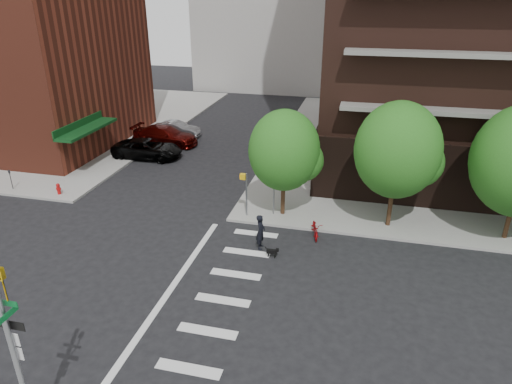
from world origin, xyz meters
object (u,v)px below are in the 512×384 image
object	(u,v)px
parked_car_maroon	(165,136)
scooter	(315,228)
dog_walker	(261,232)
parked_car_black	(147,149)
fire_hydrant	(58,188)
traffic_signal	(19,366)
parked_car_silver	(176,129)

from	to	relation	value
parked_car_maroon	scooter	distance (m)	19.22
scooter	dog_walker	bearing A→B (deg)	-157.30
dog_walker	parked_car_black	bearing A→B (deg)	42.80
parked_car_black	fire_hydrant	bearing A→B (deg)	161.25
traffic_signal	parked_car_maroon	xyz separation A→B (m)	(-7.73, 26.75, -1.89)
fire_hydrant	scooter	world-z (taller)	scooter
traffic_signal	parked_car_black	size ratio (longest dim) A/B	1.11
parked_car_maroon	scooter	size ratio (longest dim) A/B	3.15
fire_hydrant	parked_car_silver	world-z (taller)	parked_car_silver
fire_hydrant	scooter	xyz separation A→B (m)	(16.66, -1.30, -0.08)
parked_car_maroon	parked_car_silver	size ratio (longest dim) A/B	1.31
parked_car_black	parked_car_maroon	xyz separation A→B (m)	(0.00, 3.41, 0.06)
parked_car_maroon	dog_walker	size ratio (longest dim) A/B	3.00
parked_car_silver	scooter	size ratio (longest dim) A/B	2.41
parked_car_black	scooter	xyz separation A→B (m)	(14.36, -9.35, -0.28)
parked_car_maroon	parked_car_silver	bearing A→B (deg)	2.10
parked_car_maroon	parked_car_silver	distance (m)	2.36
parked_car_black	parked_car_maroon	distance (m)	3.41
fire_hydrant	traffic_signal	bearing A→B (deg)	-56.74
fire_hydrant	parked_car_black	world-z (taller)	parked_car_black
parked_car_maroon	dog_walker	bearing A→B (deg)	-139.06
scooter	parked_car_black	bearing A→B (deg)	133.76
parked_car_maroon	scooter	xyz separation A→B (m)	(14.36, -12.76, -0.35)
fire_hydrant	parked_car_black	bearing A→B (deg)	74.05
dog_walker	traffic_signal	bearing A→B (deg)	157.95
fire_hydrant	parked_car_silver	xyz separation A→B (m)	(2.30, 13.82, 0.15)
fire_hydrant	parked_car_maroon	distance (m)	11.69
parked_car_silver	scooter	xyz separation A→B (m)	(14.36, -15.12, -0.24)
parked_car_black	parked_car_maroon	size ratio (longest dim) A/B	0.97
parked_car_black	traffic_signal	bearing A→B (deg)	-164.48
fire_hydrant	dog_walker	size ratio (longest dim) A/B	0.39
fire_hydrant	dog_walker	distance (m)	14.44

